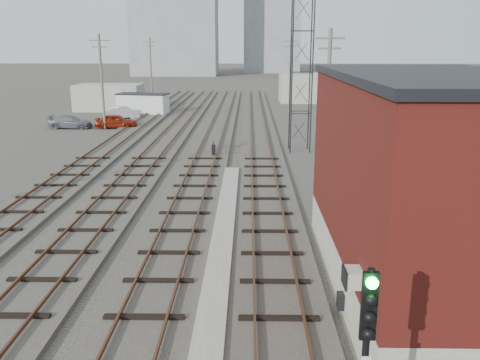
{
  "coord_description": "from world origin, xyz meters",
  "views": [
    {
      "loc": [
        1.59,
        -4.01,
        8.05
      ],
      "look_at": [
        1.2,
        17.82,
        2.2
      ],
      "focal_mm": 38.0,
      "sensor_mm": 36.0,
      "label": 1
    }
  ],
  "objects_px": {
    "signal_mast": "(365,359)",
    "car_silver": "(123,112)",
    "switch_stand": "(214,150)",
    "car_grey": "(70,122)",
    "car_red": "(116,121)",
    "site_trailer": "(143,104)"
  },
  "relations": [
    {
      "from": "signal_mast",
      "to": "switch_stand",
      "type": "height_order",
      "value": "signal_mast"
    },
    {
      "from": "car_red",
      "to": "car_silver",
      "type": "xyz_separation_m",
      "value": [
        -0.95,
        6.88,
        -0.04
      ]
    },
    {
      "from": "site_trailer",
      "to": "switch_stand",
      "type": "bearing_deg",
      "value": -57.45
    },
    {
      "from": "car_silver",
      "to": "car_grey",
      "type": "bearing_deg",
      "value": 152.94
    },
    {
      "from": "car_red",
      "to": "car_silver",
      "type": "bearing_deg",
      "value": 4.08
    },
    {
      "from": "signal_mast",
      "to": "car_silver",
      "type": "relative_size",
      "value": 1.09
    },
    {
      "from": "switch_stand",
      "to": "car_red",
      "type": "relative_size",
      "value": 0.28
    },
    {
      "from": "switch_stand",
      "to": "car_red",
      "type": "xyz_separation_m",
      "value": [
        -10.56,
        13.38,
        0.15
      ]
    },
    {
      "from": "switch_stand",
      "to": "car_grey",
      "type": "bearing_deg",
      "value": 128.2
    },
    {
      "from": "switch_stand",
      "to": "car_grey",
      "type": "xyz_separation_m",
      "value": [
        -15.08,
        13.21,
        0.08
      ]
    },
    {
      "from": "car_silver",
      "to": "signal_mast",
      "type": "bearing_deg",
      "value": -161.77
    },
    {
      "from": "car_red",
      "to": "car_silver",
      "type": "height_order",
      "value": "car_red"
    },
    {
      "from": "car_red",
      "to": "car_grey",
      "type": "height_order",
      "value": "car_red"
    },
    {
      "from": "site_trailer",
      "to": "car_silver",
      "type": "bearing_deg",
      "value": -107.8
    },
    {
      "from": "switch_stand",
      "to": "signal_mast",
      "type": "bearing_deg",
      "value": -91.17
    },
    {
      "from": "switch_stand",
      "to": "car_silver",
      "type": "bearing_deg",
      "value": 109.03
    },
    {
      "from": "signal_mast",
      "to": "car_red",
      "type": "height_order",
      "value": "signal_mast"
    },
    {
      "from": "car_red",
      "to": "car_grey",
      "type": "bearing_deg",
      "value": 88.34
    },
    {
      "from": "switch_stand",
      "to": "site_trailer",
      "type": "bearing_deg",
      "value": 102.4
    },
    {
      "from": "signal_mast",
      "to": "car_silver",
      "type": "distance_m",
      "value": 51.29
    },
    {
      "from": "car_grey",
      "to": "car_red",
      "type": "bearing_deg",
      "value": -85.4
    },
    {
      "from": "site_trailer",
      "to": "car_silver",
      "type": "height_order",
      "value": "site_trailer"
    }
  ]
}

